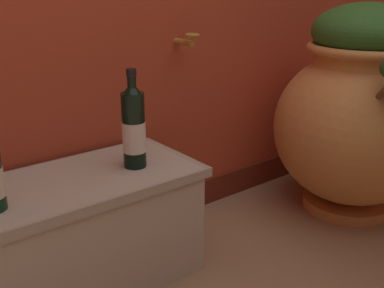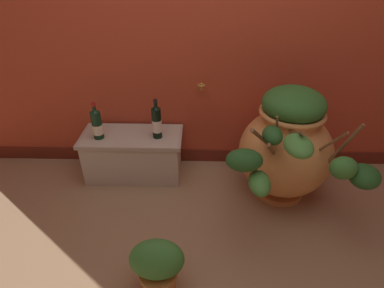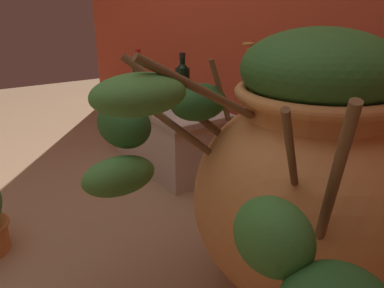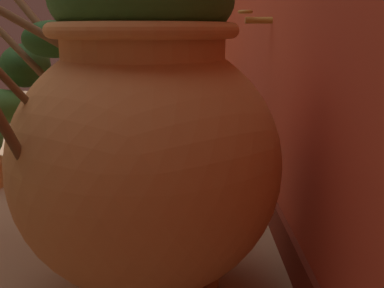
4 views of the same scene
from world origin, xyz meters
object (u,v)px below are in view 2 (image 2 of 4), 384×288
Objects in this scene: terracotta_urn at (287,147)px; wine_bottle_middle at (157,122)px; potted_shrub at (157,265)px; wine_bottle_left at (97,124)px.

wine_bottle_middle is at bearing 167.87° from terracotta_urn.
wine_bottle_middle is (-0.95, 0.20, 0.08)m from terracotta_urn.
potted_shrub is at bearing -135.93° from terracotta_urn.
wine_bottle_middle is (0.46, 0.02, 0.01)m from wine_bottle_left.
wine_bottle_left is 0.93× the size of wine_bottle_middle.
potted_shrub is at bearing -83.93° from wine_bottle_middle.
terracotta_urn is at bearing -7.31° from wine_bottle_left.
wine_bottle_left is 0.46m from wine_bottle_middle.
terracotta_urn is 0.98m from wine_bottle_middle.
wine_bottle_left is at bearing 119.48° from potted_shrub.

